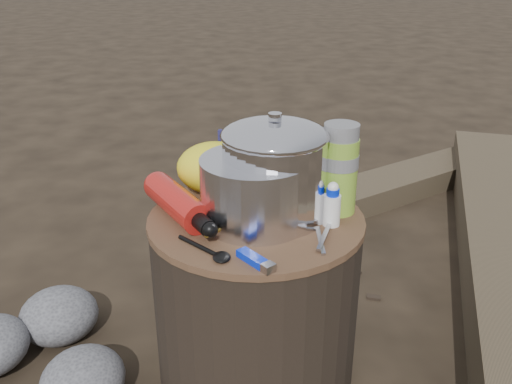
{
  "coord_description": "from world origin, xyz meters",
  "views": [
    {
      "loc": [
        -0.03,
        -1.08,
        0.96
      ],
      "look_at": [
        0.0,
        0.0,
        0.48
      ],
      "focal_mm": 39.6,
      "sensor_mm": 36.0,
      "label": 1
    }
  ],
  "objects_px": {
    "travel_mug": "(290,165)",
    "stump": "(256,300)",
    "camping_pot": "(274,170)",
    "fuel_bottle": "(177,202)",
    "thermos": "(339,169)"
  },
  "relations": [
    {
      "from": "travel_mug",
      "to": "stump",
      "type": "bearing_deg",
      "value": -120.69
    },
    {
      "from": "camping_pot",
      "to": "fuel_bottle",
      "type": "relative_size",
      "value": 0.8
    },
    {
      "from": "camping_pot",
      "to": "travel_mug",
      "type": "distance_m",
      "value": 0.15
    },
    {
      "from": "stump",
      "to": "thermos",
      "type": "bearing_deg",
      "value": 8.68
    },
    {
      "from": "stump",
      "to": "camping_pot",
      "type": "height_order",
      "value": "camping_pot"
    },
    {
      "from": "travel_mug",
      "to": "thermos",
      "type": "bearing_deg",
      "value": -49.58
    },
    {
      "from": "stump",
      "to": "fuel_bottle",
      "type": "bearing_deg",
      "value": 176.56
    },
    {
      "from": "camping_pot",
      "to": "thermos",
      "type": "xyz_separation_m",
      "value": [
        0.14,
        0.02,
        -0.01
      ]
    },
    {
      "from": "thermos",
      "to": "travel_mug",
      "type": "relative_size",
      "value": 1.51
    },
    {
      "from": "thermos",
      "to": "camping_pot",
      "type": "bearing_deg",
      "value": -169.9
    },
    {
      "from": "stump",
      "to": "thermos",
      "type": "distance_m",
      "value": 0.36
    },
    {
      "from": "camping_pot",
      "to": "thermos",
      "type": "bearing_deg",
      "value": 10.1
    },
    {
      "from": "fuel_bottle",
      "to": "thermos",
      "type": "xyz_separation_m",
      "value": [
        0.34,
        0.02,
        0.06
      ]
    },
    {
      "from": "stump",
      "to": "fuel_bottle",
      "type": "distance_m",
      "value": 0.3
    },
    {
      "from": "thermos",
      "to": "travel_mug",
      "type": "bearing_deg",
      "value": 130.42
    }
  ]
}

